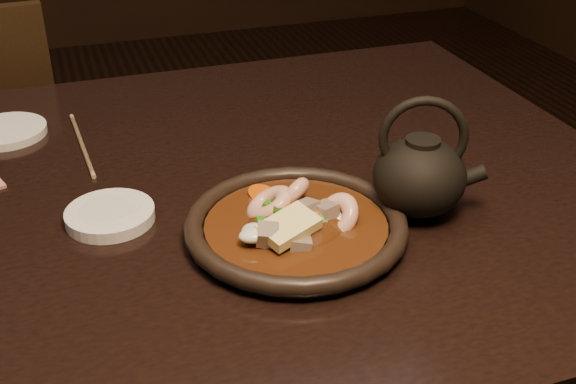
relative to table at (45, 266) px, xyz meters
name	(u,v)px	position (x,y,z in m)	size (l,w,h in m)	color
table	(45,266)	(0.00, 0.00, 0.00)	(1.60, 0.90, 0.75)	black
plate	(296,227)	(0.29, -0.15, 0.09)	(0.26, 0.26, 0.03)	black
stirfry	(297,222)	(0.29, -0.15, 0.10)	(0.16, 0.15, 0.06)	#381A0A
soy_dish	(110,215)	(0.09, -0.04, 0.08)	(0.11, 0.11, 0.02)	silver
saucer_right	(6,131)	(-0.03, 0.26, 0.08)	(0.12, 0.12, 0.01)	silver
chopsticks	(82,144)	(0.07, 0.18, 0.08)	(0.02, 0.22, 0.01)	#A17C5C
teapot	(420,173)	(0.45, -0.15, 0.13)	(0.14, 0.11, 0.15)	black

